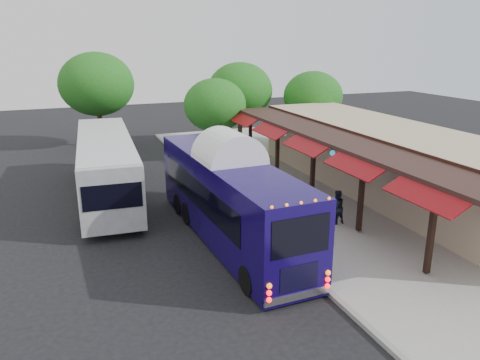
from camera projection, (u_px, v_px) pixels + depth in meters
name	position (u px, v px, depth m)	size (l,w,h in m)	color
ground	(278.00, 249.00, 18.57)	(90.00, 90.00, 0.00)	black
sidewalk	(332.00, 201.00, 23.85)	(10.00, 40.00, 0.15)	#9E9B93
curb	(242.00, 213.00, 22.13)	(0.20, 40.00, 0.16)	gray
station_shelter	(390.00, 161.00, 24.51)	(8.15, 20.00, 3.60)	tan
coach_bus	(229.00, 195.00, 18.94)	(2.81, 11.46, 3.64)	#12064D
city_bus	(106.00, 164.00, 24.11)	(3.38, 12.16, 3.23)	gray
ped_a	(291.00, 197.00, 21.40)	(0.66, 0.44, 1.82)	black
ped_b	(337.00, 207.00, 20.52)	(0.75, 0.58, 1.54)	black
ped_c	(250.00, 189.00, 22.35)	(1.11, 0.46, 1.89)	black
ped_d	(235.00, 162.00, 27.75)	(1.06, 0.61, 1.63)	black
sign_board	(311.00, 198.00, 21.60)	(0.13, 0.54, 1.19)	black
tree_left	(215.00, 105.00, 31.84)	(4.27, 4.27, 5.47)	#382314
tree_mid	(240.00, 90.00, 35.50)	(4.94, 4.94, 6.33)	#382314
tree_right	(313.00, 97.00, 35.27)	(4.45, 4.45, 5.70)	#382314
tree_far	(97.00, 84.00, 34.89)	(5.54, 5.54, 7.09)	#382314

